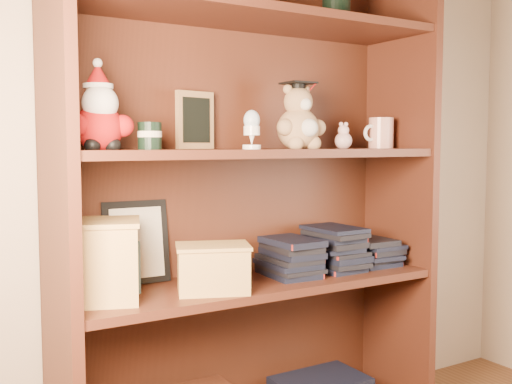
% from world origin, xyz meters
% --- Properties ---
extents(bookcase, '(1.20, 0.35, 1.60)m').
position_xyz_m(bookcase, '(0.19, 1.36, 0.78)').
color(bookcase, '#4C2315').
rests_on(bookcase, ground).
extents(shelf_lower, '(1.14, 0.33, 0.02)m').
position_xyz_m(shelf_lower, '(0.20, 1.30, 0.54)').
color(shelf_lower, '#4C2315').
rests_on(shelf_lower, ground).
extents(shelf_upper, '(1.14, 0.33, 0.02)m').
position_xyz_m(shelf_upper, '(0.20, 1.30, 0.94)').
color(shelf_upper, '#4C2315').
rests_on(shelf_upper, ground).
extents(santa_plush, '(0.17, 0.12, 0.24)m').
position_xyz_m(santa_plush, '(-0.28, 1.30, 1.04)').
color(santa_plush, '#A50F0F').
rests_on(santa_plush, shelf_upper).
extents(teachers_tin, '(0.07, 0.07, 0.07)m').
position_xyz_m(teachers_tin, '(-0.14, 1.30, 0.99)').
color(teachers_tin, black).
rests_on(teachers_tin, shelf_upper).
extents(chalkboard_plaque, '(0.14, 0.09, 0.17)m').
position_xyz_m(chalkboard_plaque, '(0.05, 1.42, 1.03)').
color(chalkboard_plaque, '#9E7547').
rests_on(chalkboard_plaque, shelf_upper).
extents(egg_cup, '(0.05, 0.05, 0.11)m').
position_xyz_m(egg_cup, '(0.14, 1.23, 1.01)').
color(egg_cup, white).
rests_on(egg_cup, shelf_upper).
extents(grad_teddy_bear, '(0.18, 0.15, 0.21)m').
position_xyz_m(grad_teddy_bear, '(0.35, 1.30, 1.03)').
color(grad_teddy_bear, tan).
rests_on(grad_teddy_bear, shelf_upper).
extents(pink_figurine, '(0.06, 0.06, 0.09)m').
position_xyz_m(pink_figurine, '(0.53, 1.30, 0.98)').
color(pink_figurine, beige).
rests_on(pink_figurine, shelf_upper).
extents(teacher_mug, '(0.12, 0.08, 0.10)m').
position_xyz_m(teacher_mug, '(0.69, 1.30, 1.00)').
color(teacher_mug, silver).
rests_on(teacher_mug, shelf_upper).
extents(certificate_frame, '(0.20, 0.05, 0.25)m').
position_xyz_m(certificate_frame, '(-0.13, 1.44, 0.67)').
color(certificate_frame, black).
rests_on(certificate_frame, shelf_lower).
extents(treats_box, '(0.25, 0.25, 0.21)m').
position_xyz_m(treats_box, '(-0.28, 1.30, 0.66)').
color(treats_box, tan).
rests_on(treats_box, shelf_lower).
extents(pencils_box, '(0.24, 0.21, 0.13)m').
position_xyz_m(pencils_box, '(0.02, 1.24, 0.62)').
color(pencils_box, tan).
rests_on(pencils_box, shelf_lower).
extents(book_stack_left, '(0.14, 0.20, 0.11)m').
position_xyz_m(book_stack_left, '(0.32, 1.30, 0.61)').
color(book_stack_left, black).
rests_on(book_stack_left, shelf_lower).
extents(book_stack_mid, '(0.14, 0.20, 0.14)m').
position_xyz_m(book_stack_mid, '(0.50, 1.30, 0.62)').
color(book_stack_mid, black).
rests_on(book_stack_mid, shelf_lower).
extents(book_stack_right, '(0.14, 0.20, 0.10)m').
position_xyz_m(book_stack_right, '(0.66, 1.30, 0.60)').
color(book_stack_right, black).
rests_on(book_stack_right, shelf_lower).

